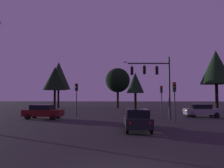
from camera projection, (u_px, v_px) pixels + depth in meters
name	position (u px, v px, depth m)	size (l,w,h in m)	color
ground_plane	(121.00, 114.00, 31.35)	(168.00, 168.00, 0.00)	#262326
traffic_signal_mast_arm	(155.00, 76.00, 24.72)	(5.20, 0.52, 6.74)	#232326
traffic_light_corner_left	(76.00, 93.00, 27.71)	(0.34, 0.38, 3.99)	#232326
traffic_light_corner_right	(174.00, 94.00, 21.77)	(0.31, 0.36, 3.77)	#232326
traffic_light_median	(161.00, 94.00, 29.57)	(0.36, 0.39, 3.81)	#232326
car_nearside_lane	(137.00, 119.00, 15.99)	(1.76, 4.24, 1.52)	black
car_crossing_left	(43.00, 112.00, 24.27)	(4.24, 2.09, 1.52)	#4C0F0F
car_crossing_right	(202.00, 110.00, 26.41)	(4.06, 1.97, 1.52)	gray
tree_behind_sign	(55.00, 79.00, 35.98)	(3.71, 3.71, 7.13)	black
tree_left_far	(135.00, 83.00, 42.55)	(3.32, 3.32, 6.91)	black
tree_center_horizon	(59.00, 76.00, 49.06)	(5.10, 5.10, 9.90)	black
tree_right_cluster	(118.00, 80.00, 48.38)	(5.19, 5.19, 8.48)	black
tree_lot_edge	(216.00, 67.00, 37.54)	(5.14, 5.14, 10.09)	black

